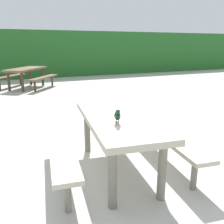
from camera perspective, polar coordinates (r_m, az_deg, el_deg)
ground_plane at (r=3.34m, az=-4.96°, el=-12.97°), size 60.00×60.00×0.00m
hedge_wall at (r=13.29m, az=-19.80°, el=12.64°), size 28.00×2.16×2.24m
picnic_table_foreground at (r=3.04m, az=1.34°, el=-4.30°), size 1.89×1.91×0.74m
bird_grackle at (r=2.65m, az=1.29°, el=-0.80°), size 0.13×0.28×0.18m
picnic_table_mid_left at (r=9.70m, az=-19.42°, el=8.57°), size 2.37×2.37×0.74m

